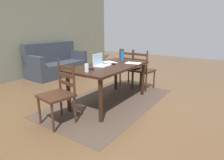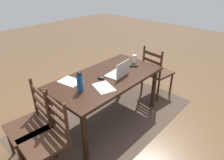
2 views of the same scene
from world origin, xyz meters
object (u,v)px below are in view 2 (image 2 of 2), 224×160
computer_mouse (101,78)px  tv_remote (132,66)px  dining_table (107,82)px  chair_left_far (156,72)px  chair_right_far (47,140)px  drinking_glass (134,59)px  chair_right_near (31,125)px  laptop (120,72)px  water_bottle (80,81)px

computer_mouse → tv_remote: computer_mouse is taller
dining_table → chair_left_far: chair_left_far is taller
computer_mouse → tv_remote: size_ratio=0.59×
chair_right_far → drinking_glass: bearing=-174.0°
chair_right_near → laptop: laptop is taller
dining_table → chair_left_far: bearing=171.6°
drinking_glass → tv_remote: (0.15, 0.07, -0.06)m
water_bottle → drinking_glass: size_ratio=2.01×
chair_right_far → tv_remote: (-1.64, -0.11, 0.29)m
computer_mouse → drinking_glass: bearing=157.8°
chair_left_far → computer_mouse: (1.24, -0.17, 0.30)m
chair_left_far → water_bottle: (1.63, -0.13, 0.42)m
water_bottle → tv_remote: size_ratio=1.55×
chair_right_far → chair_left_far: same height
chair_right_far → chair_right_near: size_ratio=1.00×
chair_right_near → water_bottle: bearing=161.6°
chair_left_far → tv_remote: chair_left_far is taller
chair_left_far → dining_table: bearing=-8.4°
laptop → computer_mouse: bearing=-26.3°
drinking_glass → chair_right_near: bearing=-5.0°
laptop → drinking_glass: 0.54m
drinking_glass → computer_mouse: 0.78m
dining_table → chair_right_near: 1.15m
water_bottle → computer_mouse: bearing=-173.8°
chair_right_far → laptop: 1.31m
chair_left_far → drinking_glass: chair_left_far is taller
drinking_glass → tv_remote: bearing=26.2°
chair_left_far → water_bottle: bearing=-4.6°
chair_right_far → drinking_glass: (-1.79, -0.19, 0.35)m
laptop → dining_table: bearing=-40.0°
chair_right_far → laptop: (-1.26, -0.06, 0.34)m
chair_right_near → tv_remote: (-1.64, 0.23, 0.29)m
dining_table → chair_right_near: (1.12, -0.17, -0.19)m
laptop → water_bottle: size_ratio=1.30×
drinking_glass → computer_mouse: bearing=0.2°
chair_left_far → laptop: 1.04m
chair_right_far → dining_table: bearing=-171.1°
chair_right_near → computer_mouse: bearing=171.0°
drinking_glass → tv_remote: 0.18m
dining_table → water_bottle: bearing=3.9°
laptop → tv_remote: laptop is taller
chair_right_near → laptop: size_ratio=2.78×
chair_right_near → laptop: (-1.26, 0.28, 0.34)m
chair_right_near → laptop: 1.34m
water_bottle → laptop: bearing=172.8°
chair_right_far → computer_mouse: chair_right_far is taller
chair_right_far → water_bottle: 0.75m
water_bottle → drinking_glass: bearing=-177.7°
laptop → chair_right_near: bearing=-12.7°
chair_right_far → water_bottle: size_ratio=3.60×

